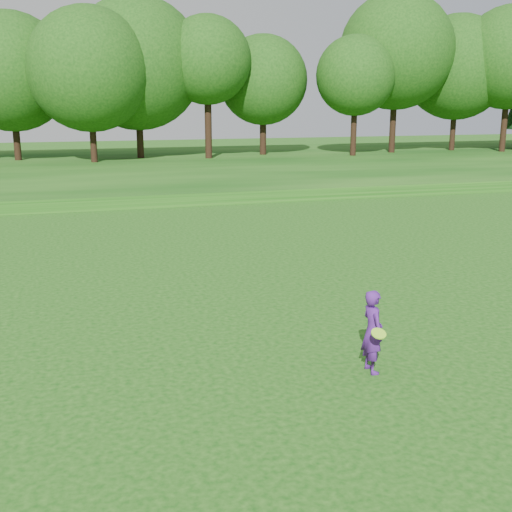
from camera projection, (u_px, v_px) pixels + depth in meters
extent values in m
plane|color=#0F450D|center=(286.00, 377.00, 11.47)|extent=(140.00, 140.00, 0.00)
cube|color=#0F450D|center=(120.00, 169.00, 43.06)|extent=(130.00, 30.00, 0.60)
cube|color=gray|center=(146.00, 205.00, 30.09)|extent=(130.00, 1.60, 0.04)
imported|color=#501C7E|center=(373.00, 331.00, 11.52)|extent=(0.38, 0.57, 1.54)
cylinder|color=#A2F626|center=(379.00, 334.00, 11.03)|extent=(0.26, 0.25, 0.13)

